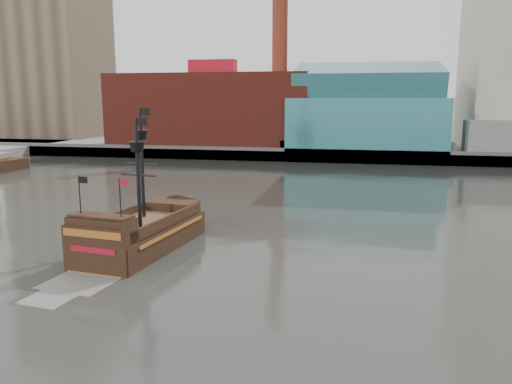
# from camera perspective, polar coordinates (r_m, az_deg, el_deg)

# --- Properties ---
(ground) EXTENTS (400.00, 400.00, 0.00)m
(ground) POSITION_cam_1_polar(r_m,az_deg,el_deg) (35.30, -3.93, -8.92)
(ground) COLOR #252823
(ground) RESTS_ON ground
(promenade_far) EXTENTS (220.00, 60.00, 2.00)m
(promenade_far) POSITION_cam_1_polar(r_m,az_deg,el_deg) (124.81, 7.62, 5.49)
(promenade_far) COLOR slate
(promenade_far) RESTS_ON ground
(seawall) EXTENTS (220.00, 1.00, 2.60)m
(seawall) POSITION_cam_1_polar(r_m,az_deg,el_deg) (95.53, 6.28, 4.18)
(seawall) COLOR #4C4C49
(seawall) RESTS_ON ground
(skyline) EXTENTS (149.00, 45.00, 62.00)m
(skyline) POSITION_cam_1_polar(r_m,az_deg,el_deg) (117.35, 10.27, 16.62)
(skyline) COLOR brown
(skyline) RESTS_ON promenade_far
(pirate_ship) EXTENTS (6.61, 16.33, 11.88)m
(pirate_ship) POSITION_cam_1_polar(r_m,az_deg,el_deg) (40.58, -12.95, -4.98)
(pirate_ship) COLOR black
(pirate_ship) RESTS_ON ground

